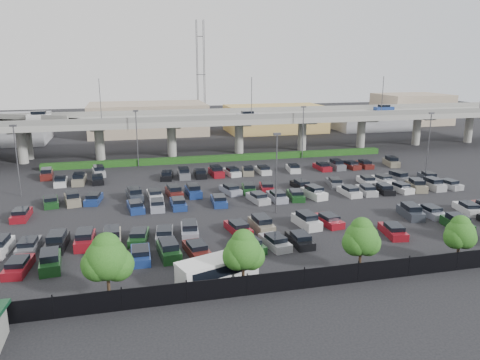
# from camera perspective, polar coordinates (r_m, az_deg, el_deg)

# --- Properties ---
(ground) EXTENTS (280.00, 280.00, 0.00)m
(ground) POSITION_cam_1_polar(r_m,az_deg,el_deg) (67.13, 2.23, -1.96)
(ground) COLOR black
(overpass) EXTENTS (150.00, 13.00, 15.80)m
(overpass) POSITION_cam_1_polar(r_m,az_deg,el_deg) (96.29, -3.18, 7.23)
(overpass) COLOR gray
(overpass) RESTS_ON ground
(hedge) EXTENTS (66.00, 1.60, 1.10)m
(hedge) POSITION_cam_1_polar(r_m,az_deg,el_deg) (90.59, -2.14, 2.68)
(hedge) COLOR #103910
(hedge) RESTS_ON ground
(fence) EXTENTS (70.00, 0.10, 2.00)m
(fence) POSITION_cam_1_polar(r_m,az_deg,el_deg) (42.31, 12.91, -11.11)
(fence) COLOR black
(fence) RESTS_ON ground
(tree_row) EXTENTS (65.07, 3.66, 5.94)m
(tree_row) POSITION_cam_1_polar(r_m,az_deg,el_deg) (42.81, 13.13, -7.00)
(tree_row) COLOR #332316
(tree_row) RESTS_ON ground
(shuttle_bus) EXTENTS (7.63, 4.73, 2.32)m
(shuttle_bus) POSITION_cam_1_polar(r_m,az_deg,el_deg) (41.34, -2.75, -10.81)
(shuttle_bus) COLOR silver
(shuttle_bus) RESTS_ON ground
(parked_cars) EXTENTS (62.94, 41.65, 1.67)m
(parked_cars) POSITION_cam_1_polar(r_m,az_deg,el_deg) (64.04, 2.02, -2.20)
(parked_cars) COLOR maroon
(parked_cars) RESTS_ON ground
(light_poles) EXTENTS (66.90, 48.38, 10.30)m
(light_poles) POSITION_cam_1_polar(r_m,az_deg,el_deg) (66.57, -1.61, 3.43)
(light_poles) COLOR #46464B
(light_poles) RESTS_ON ground
(distant_buildings) EXTENTS (138.00, 24.00, 9.00)m
(distant_buildings) POSITION_cam_1_polar(r_m,az_deg,el_deg) (128.26, -0.08, 7.57)
(distant_buildings) COLOR gray
(distant_buildings) RESTS_ON ground
(comm_tower) EXTENTS (2.40, 2.40, 30.00)m
(comm_tower) POSITION_cam_1_polar(r_m,az_deg,el_deg) (137.69, -4.80, 12.94)
(comm_tower) COLOR #46464B
(comm_tower) RESTS_ON ground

